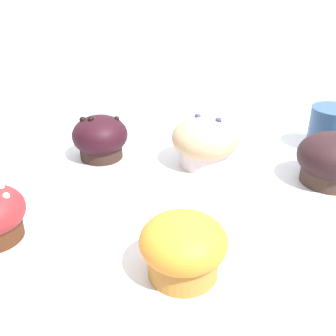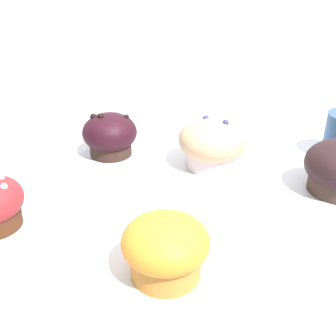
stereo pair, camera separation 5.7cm
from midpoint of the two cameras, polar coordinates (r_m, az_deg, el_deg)
wall_back at (r=1.19m, az=3.53°, el=11.35°), size 3.20×0.10×1.80m
muffin_front_center at (r=0.71m, az=-6.16°, el=4.70°), size 0.10×0.10×0.08m
muffin_front_left at (r=0.67m, az=9.29°, el=3.51°), size 0.12×0.12×0.09m
muffin_front_right at (r=0.43m, az=3.50°, el=-11.55°), size 0.10×0.10×0.07m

